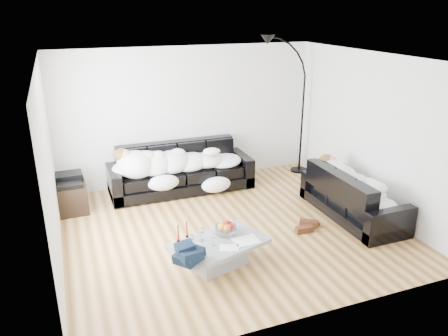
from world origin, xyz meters
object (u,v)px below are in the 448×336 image
object	(u,v)px
wine_glass_b	(192,241)
candle_left	(178,234)
candle_right	(187,230)
wine_glass_c	(214,240)
sofa_right	(353,194)
stereo	(69,179)
sleeper_back	(181,158)
sofa_back	(181,168)
wine_glass_a	(202,234)
fruit_bowl	(226,227)
av_cabinet	(71,196)
coffee_table	(219,254)
floor_lamp	(302,114)
sleeper_right	(355,181)
shoes	(307,226)

from	to	relation	value
wine_glass_b	candle_left	world-z (taller)	candle_left
wine_glass_b	candle_right	size ratio (longest dim) A/B	0.82
wine_glass_c	sofa_right	bearing A→B (deg)	14.04
sofa_right	stereo	xyz separation A→B (m)	(-4.31, 1.92, 0.17)
sleeper_back	candle_left	xyz separation A→B (m)	(-0.73, -2.43, -0.16)
sofa_back	sleeper_back	world-z (taller)	sleeper_back
wine_glass_a	wine_glass_b	world-z (taller)	wine_glass_a
wine_glass_b	wine_glass_c	distance (m)	0.28
fruit_bowl	av_cabinet	xyz separation A→B (m)	(-1.92, 2.34, -0.20)
sofa_right	wine_glass_c	bearing A→B (deg)	104.04
coffee_table	wine_glass_a	xyz separation A→B (m)	(-0.19, 0.12, 0.28)
sofa_back	stereo	distance (m)	1.99
sleeper_back	floor_lamp	size ratio (longest dim) A/B	0.91
coffee_table	av_cabinet	size ratio (longest dim) A/B	1.71
wine_glass_c	stereo	xyz separation A→B (m)	(-1.65, 2.58, 0.12)
av_cabinet	wine_glass_b	bearing A→B (deg)	-62.86
wine_glass_a	stereo	world-z (taller)	stereo
sleeper_right	stereo	size ratio (longest dim) A/B	3.79
stereo	wine_glass_c	bearing A→B (deg)	-58.98
wine_glass_a	stereo	size ratio (longest dim) A/B	0.43
sofa_right	av_cabinet	distance (m)	4.72
sofa_back	floor_lamp	distance (m)	2.72
fruit_bowl	stereo	bearing A→B (deg)	129.36
candle_right	stereo	distance (m)	2.64
floor_lamp	sofa_right	bearing A→B (deg)	-106.39
coffee_table	fruit_bowl	xyz separation A→B (m)	(0.17, 0.19, 0.27)
fruit_bowl	wine_glass_b	world-z (taller)	wine_glass_b
wine_glass_b	stereo	world-z (taller)	stereo
coffee_table	wine_glass_b	bearing A→B (deg)	178.70
sofa_back	shoes	distance (m)	2.64
sofa_right	shoes	xyz separation A→B (m)	(-0.94, -0.14, -0.34)
candle_left	wine_glass_a	bearing A→B (deg)	-14.58
sofa_back	sofa_right	distance (m)	3.12
sleeper_right	wine_glass_b	bearing A→B (deg)	101.58
stereo	wine_glass_a	bearing A→B (deg)	-58.80
sleeper_right	wine_glass_c	world-z (taller)	sleeper_right
sofa_right	sleeper_right	world-z (taller)	sleeper_right
candle_right	shoes	world-z (taller)	candle_right
stereo	sleeper_back	bearing A→B (deg)	1.52
fruit_bowl	wine_glass_c	bearing A→B (deg)	-137.09
fruit_bowl	stereo	world-z (taller)	stereo
candle_left	sofa_back	bearing A→B (deg)	73.70
sleeper_back	sofa_back	bearing A→B (deg)	90.00
wine_glass_a	candle_left	size ratio (longest dim) A/B	0.78
candle_left	sleeper_right	bearing A→B (deg)	7.63
stereo	shoes	bearing A→B (deg)	-32.99
shoes	sleeper_back	bearing A→B (deg)	137.02
sofa_back	floor_lamp	world-z (taller)	floor_lamp
sleeper_right	wine_glass_a	bearing A→B (deg)	100.01
sofa_back	sleeper_right	world-z (taller)	sofa_back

